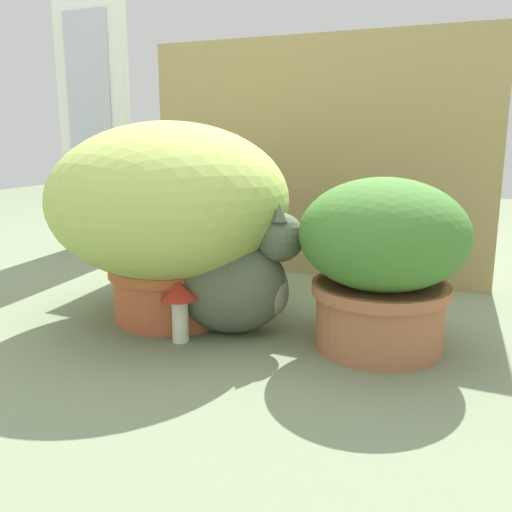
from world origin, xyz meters
The scene contains 7 objects.
ground_plane centered at (0.00, 0.00, 0.00)m, with size 6.00×6.00×0.00m, color #6D7C5C.
cardboard_backdrop centered at (0.00, 0.59, 0.37)m, with size 1.10×0.03×0.74m, color tan.
window_panel_white centered at (-0.84, 0.57, 0.50)m, with size 0.30×0.05×1.00m.
grass_planter centered at (-0.16, 0.03, 0.27)m, with size 0.57×0.57×0.48m.
leafy_planter centered at (0.35, 0.05, 0.20)m, with size 0.35×0.35×0.37m.
cat centered at (0.03, 0.01, 0.12)m, with size 0.39×0.25×0.32m.
mushroom_ornament_red centered at (-0.06, -0.10, 0.09)m, with size 0.09×0.09×0.14m.
Camera 1 is at (0.59, -1.11, 0.46)m, focal length 39.80 mm.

